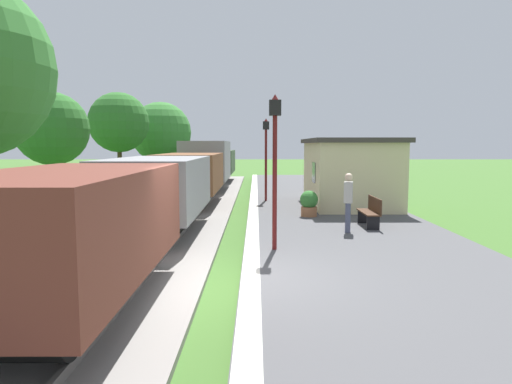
{
  "coord_description": "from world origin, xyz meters",
  "views": [
    {
      "loc": [
        0.5,
        -8.48,
        2.76
      ],
      "look_at": [
        0.56,
        5.47,
        1.32
      ],
      "focal_mm": 31.99,
      "sensor_mm": 36.0,
      "label": 1
    }
  ],
  "objects_px": {
    "tree_field_distant": "(159,132)",
    "person_waiting": "(346,200)",
    "bench_near_hut": "(369,211)",
    "tree_field_left": "(116,123)",
    "lamp_post_near": "(273,143)",
    "bench_down_platform": "(320,183)",
    "tree_trackside_far": "(49,129)",
    "potted_planter": "(307,203)",
    "station_hut": "(347,172)",
    "freight_train": "(189,174)",
    "lamp_post_far": "(264,144)"
  },
  "relations": [
    {
      "from": "potted_planter",
      "to": "tree_field_left",
      "type": "xyz_separation_m",
      "value": [
        -10.5,
        12.92,
        3.44
      ]
    },
    {
      "from": "bench_near_hut",
      "to": "tree_field_left",
      "type": "distance_m",
      "value": 19.57
    },
    {
      "from": "tree_trackside_far",
      "to": "bench_near_hut",
      "type": "bearing_deg",
      "value": -26.47
    },
    {
      "from": "bench_near_hut",
      "to": "tree_field_left",
      "type": "height_order",
      "value": "tree_field_left"
    },
    {
      "from": "person_waiting",
      "to": "freight_train",
      "type": "bearing_deg",
      "value": -39.18
    },
    {
      "from": "potted_planter",
      "to": "tree_trackside_far",
      "type": "height_order",
      "value": "tree_trackside_far"
    },
    {
      "from": "freight_train",
      "to": "person_waiting",
      "type": "bearing_deg",
      "value": -53.19
    },
    {
      "from": "lamp_post_near",
      "to": "bench_near_hut",
      "type": "bearing_deg",
      "value": 45.17
    },
    {
      "from": "bench_down_platform",
      "to": "tree_field_left",
      "type": "bearing_deg",
      "value": 160.38
    },
    {
      "from": "person_waiting",
      "to": "tree_trackside_far",
      "type": "distance_m",
      "value": 13.87
    },
    {
      "from": "potted_planter",
      "to": "lamp_post_near",
      "type": "xyz_separation_m",
      "value": [
        -1.43,
        -5.13,
        2.08
      ]
    },
    {
      "from": "bench_down_platform",
      "to": "tree_field_distant",
      "type": "height_order",
      "value": "tree_field_distant"
    },
    {
      "from": "potted_planter",
      "to": "bench_near_hut",
      "type": "bearing_deg",
      "value": -50.06
    },
    {
      "from": "station_hut",
      "to": "tree_trackside_far",
      "type": "bearing_deg",
      "value": 175.09
    },
    {
      "from": "tree_trackside_far",
      "to": "freight_train",
      "type": "bearing_deg",
      "value": 2.4
    },
    {
      "from": "bench_down_platform",
      "to": "person_waiting",
      "type": "bearing_deg",
      "value": -94.43
    },
    {
      "from": "freight_train",
      "to": "potted_planter",
      "type": "bearing_deg",
      "value": -43.29
    },
    {
      "from": "bench_near_hut",
      "to": "person_waiting",
      "type": "height_order",
      "value": "person_waiting"
    },
    {
      "from": "bench_near_hut",
      "to": "bench_down_platform",
      "type": "relative_size",
      "value": 1.0
    },
    {
      "from": "station_hut",
      "to": "tree_field_left",
      "type": "distance_m",
      "value": 16.09
    },
    {
      "from": "station_hut",
      "to": "tree_trackside_far",
      "type": "distance_m",
      "value": 13.06
    },
    {
      "from": "bench_near_hut",
      "to": "lamp_post_near",
      "type": "height_order",
      "value": "lamp_post_near"
    },
    {
      "from": "freight_train",
      "to": "tree_trackside_far",
      "type": "distance_m",
      "value": 6.42
    },
    {
      "from": "bench_near_hut",
      "to": "potted_planter",
      "type": "relative_size",
      "value": 1.64
    },
    {
      "from": "station_hut",
      "to": "potted_planter",
      "type": "relative_size",
      "value": 6.33
    },
    {
      "from": "bench_near_hut",
      "to": "tree_trackside_far",
      "type": "xyz_separation_m",
      "value": [
        -12.54,
        6.25,
        2.74
      ]
    },
    {
      "from": "person_waiting",
      "to": "lamp_post_near",
      "type": "relative_size",
      "value": 0.46
    },
    {
      "from": "freight_train",
      "to": "person_waiting",
      "type": "relative_size",
      "value": 19.06
    },
    {
      "from": "bench_down_platform",
      "to": "station_hut",
      "type": "bearing_deg",
      "value": -86.35
    },
    {
      "from": "freight_train",
      "to": "potted_planter",
      "type": "relative_size",
      "value": 35.59
    },
    {
      "from": "bench_down_platform",
      "to": "lamp_post_far",
      "type": "xyz_separation_m",
      "value": [
        -3.11,
        -3.99,
        2.08
      ]
    },
    {
      "from": "freight_train",
      "to": "tree_trackside_far",
      "type": "xyz_separation_m",
      "value": [
        -6.09,
        -0.26,
        2.0
      ]
    },
    {
      "from": "person_waiting",
      "to": "tree_trackside_far",
      "type": "relative_size",
      "value": 0.34
    },
    {
      "from": "lamp_post_near",
      "to": "tree_field_distant",
      "type": "bearing_deg",
      "value": 107.9
    },
    {
      "from": "bench_near_hut",
      "to": "tree_field_distant",
      "type": "bearing_deg",
      "value": 117.81
    },
    {
      "from": "freight_train",
      "to": "tree_field_distant",
      "type": "bearing_deg",
      "value": 106.98
    },
    {
      "from": "lamp_post_far",
      "to": "tree_field_left",
      "type": "relative_size",
      "value": 0.61
    },
    {
      "from": "person_waiting",
      "to": "potted_planter",
      "type": "bearing_deg",
      "value": -60.97
    },
    {
      "from": "bench_near_hut",
      "to": "potted_planter",
      "type": "xyz_separation_m",
      "value": [
        -1.68,
        2.01,
        0.0
      ]
    },
    {
      "from": "potted_planter",
      "to": "tree_trackside_far",
      "type": "xyz_separation_m",
      "value": [
        -10.86,
        4.24,
        2.74
      ]
    },
    {
      "from": "tree_field_distant",
      "to": "person_waiting",
      "type": "bearing_deg",
      "value": -65.21
    },
    {
      "from": "station_hut",
      "to": "potted_planter",
      "type": "xyz_separation_m",
      "value": [
        -2.03,
        -3.13,
        -0.93
      ]
    },
    {
      "from": "bench_near_hut",
      "to": "lamp_post_near",
      "type": "xyz_separation_m",
      "value": [
        -3.11,
        -3.12,
        2.08
      ]
    },
    {
      "from": "bench_near_hut",
      "to": "lamp_post_far",
      "type": "bearing_deg",
      "value": 115.2
    },
    {
      "from": "lamp_post_near",
      "to": "tree_trackside_far",
      "type": "relative_size",
      "value": 0.73
    },
    {
      "from": "tree_field_left",
      "to": "tree_field_distant",
      "type": "height_order",
      "value": "tree_field_left"
    },
    {
      "from": "bench_near_hut",
      "to": "bench_down_platform",
      "type": "xyz_separation_m",
      "value": [
        0.0,
        10.59,
        0.0
      ]
    },
    {
      "from": "lamp_post_near",
      "to": "lamp_post_far",
      "type": "bearing_deg",
      "value": 90.0
    },
    {
      "from": "station_hut",
      "to": "lamp_post_near",
      "type": "relative_size",
      "value": 1.57
    },
    {
      "from": "bench_near_hut",
      "to": "station_hut",
      "type": "bearing_deg",
      "value": 86.14
    }
  ]
}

